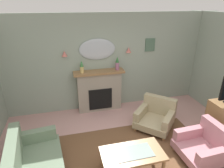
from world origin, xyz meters
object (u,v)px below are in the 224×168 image
object	(u,v)px
wall_sconce_left	(64,54)
framed_picture	(150,45)
armchair_by_coffee_table	(205,145)
fireplace	(99,91)
mantel_vase_left	(117,63)
coffee_table	(132,155)
wall_sconce_right	(129,50)
armchair_in_corner	(156,116)
wall_mirror	(97,49)
mantel_vase_centre	(82,67)

from	to	relation	value
wall_sconce_left	framed_picture	xyz separation A→B (m)	(2.35, 0.06, 0.09)
armchair_by_coffee_table	fireplace	bearing A→B (deg)	124.25
mantel_vase_left	coffee_table	xyz separation A→B (m)	(-0.37, -2.32, -0.96)
wall_sconce_right	armchair_in_corner	world-z (taller)	wall_sconce_right
wall_mirror	wall_sconce_right	xyz separation A→B (m)	(0.85, -0.05, -0.05)
fireplace	armchair_by_coffee_table	bearing A→B (deg)	-55.75
mantel_vase_left	framed_picture	bearing A→B (deg)	10.20
fireplace	mantel_vase_centre	bearing A→B (deg)	-176.40
armchair_by_coffee_table	mantel_vase_left	bearing A→B (deg)	115.44
wall_sconce_left	coffee_table	distance (m)	2.92
wall_sconce_left	coffee_table	world-z (taller)	wall_sconce_left
fireplace	armchair_by_coffee_table	world-z (taller)	fireplace
mantel_vase_centre	mantel_vase_left	bearing A→B (deg)	-0.00
fireplace	coffee_table	xyz separation A→B (m)	(0.13, -2.35, -0.19)
wall_sconce_right	armchair_in_corner	distance (m)	1.88
mantel_vase_centre	wall_sconce_right	xyz separation A→B (m)	(1.30, 0.12, 0.34)
fireplace	coffee_table	bearing A→B (deg)	-86.90
wall_sconce_left	fireplace	bearing A→B (deg)	-6.16
mantel_vase_centre	framed_picture	size ratio (longest dim) A/B	0.91
framed_picture	coffee_table	bearing A→B (deg)	-118.73
armchair_in_corner	wall_sconce_left	bearing A→B (deg)	147.81
mantel_vase_centre	wall_mirror	bearing A→B (deg)	20.70
mantel_vase_centre	wall_mirror	xyz separation A→B (m)	(0.45, 0.17, 0.39)
wall_mirror	armchair_in_corner	xyz separation A→B (m)	(1.16, -1.32, -1.40)
framed_picture	wall_sconce_left	bearing A→B (deg)	-178.54
mantel_vase_left	wall_mirror	distance (m)	0.64
armchair_in_corner	wall_sconce_right	bearing A→B (deg)	103.92
mantel_vase_centre	framed_picture	bearing A→B (deg)	5.27
coffee_table	armchair_by_coffee_table	world-z (taller)	armchair_by_coffee_table
armchair_in_corner	mantel_vase_centre	bearing A→B (deg)	144.58
fireplace	armchair_in_corner	distance (m)	1.68
fireplace	wall_mirror	distance (m)	1.15
armchair_by_coffee_table	framed_picture	bearing A→B (deg)	92.59
mantel_vase_centre	armchair_in_corner	distance (m)	2.23
wall_mirror	armchair_by_coffee_table	xyz separation A→B (m)	(1.61, -2.51, -1.40)
armchair_in_corner	framed_picture	bearing A→B (deg)	75.81
mantel_vase_left	coffee_table	world-z (taller)	mantel_vase_left
framed_picture	armchair_in_corner	xyz separation A→B (m)	(-0.34, -1.33, -1.44)
mantel_vase_centre	fireplace	bearing A→B (deg)	3.60
fireplace	armchair_by_coffee_table	xyz separation A→B (m)	(1.61, -2.37, -0.27)
fireplace	mantel_vase_left	bearing A→B (deg)	-3.24
armchair_in_corner	mantel_vase_left	bearing A→B (deg)	120.05
mantel_vase_centre	wall_sconce_left	bearing A→B (deg)	163.30
mantel_vase_left	armchair_by_coffee_table	xyz separation A→B (m)	(1.11, -2.34, -1.04)
mantel_vase_centre	coffee_table	xyz separation A→B (m)	(0.58, -2.32, -0.94)
wall_sconce_left	armchair_in_corner	xyz separation A→B (m)	(2.01, -1.27, -1.35)
wall_sconce_left	mantel_vase_centre	bearing A→B (deg)	-16.70
coffee_table	fireplace	bearing A→B (deg)	93.10
wall_sconce_right	framed_picture	xyz separation A→B (m)	(0.65, 0.06, 0.09)
fireplace	wall_sconce_left	size ratio (longest dim) A/B	9.71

